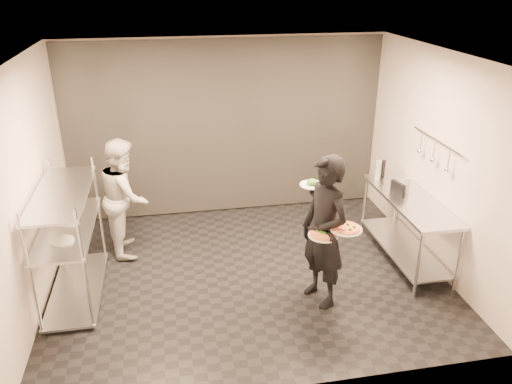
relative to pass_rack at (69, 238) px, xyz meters
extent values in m
cube|color=black|center=(2.15, 0.00, -0.77)|extent=(5.00, 4.00, 0.00)
cube|color=white|center=(2.15, 0.00, 2.03)|extent=(5.00, 4.00, 0.00)
cube|color=silver|center=(2.15, 2.00, 0.63)|extent=(5.00, 0.00, 2.80)
cube|color=silver|center=(2.15, -2.00, 0.63)|extent=(5.00, 0.00, 2.80)
cube|color=silver|center=(-0.35, 0.00, 0.63)|extent=(0.00, 4.00, 2.80)
cube|color=silver|center=(4.65, 0.00, 0.63)|extent=(0.00, 4.00, 2.80)
cube|color=white|center=(2.15, 1.97, 0.63)|extent=(4.90, 0.04, 2.74)
cylinder|color=silver|center=(-0.27, -0.77, -0.02)|extent=(0.04, 0.04, 1.50)
cylinder|color=silver|center=(-0.27, 0.77, -0.02)|extent=(0.04, 0.04, 1.50)
cylinder|color=silver|center=(0.27, -0.77, -0.02)|extent=(0.04, 0.04, 1.50)
cylinder|color=silver|center=(0.27, 0.77, -0.02)|extent=(0.04, 0.04, 1.50)
cube|color=#B7BCC2|center=(0.00, 0.00, -0.72)|extent=(0.60, 1.60, 0.03)
cube|color=#B7BCC2|center=(0.00, 0.00, 0.13)|extent=(0.60, 1.60, 0.03)
cube|color=#B7BCC2|center=(0.00, 0.00, 0.58)|extent=(0.60, 1.60, 0.03)
cylinder|color=silver|center=(0.00, -0.35, 0.16)|extent=(0.26, 0.26, 0.01)
cylinder|color=silver|center=(0.00, 0.10, 0.16)|extent=(0.26, 0.26, 0.01)
cylinder|color=silver|center=(4.07, -0.86, -0.32)|extent=(0.04, 0.04, 0.90)
cylinder|color=silver|center=(4.07, 0.86, -0.32)|extent=(0.04, 0.04, 0.90)
cylinder|color=silver|center=(4.59, -0.86, -0.32)|extent=(0.04, 0.04, 0.90)
cylinder|color=silver|center=(4.59, 0.86, -0.32)|extent=(0.04, 0.04, 0.90)
cube|color=#B7BCC2|center=(4.33, 0.00, -0.59)|extent=(0.57, 1.71, 0.03)
cube|color=#B7BCC2|center=(4.33, 0.00, 0.13)|extent=(0.60, 1.80, 0.04)
cylinder|color=silver|center=(4.59, 0.00, 0.93)|extent=(0.02, 1.20, 0.02)
cylinder|color=silver|center=(4.57, -0.35, 0.80)|extent=(0.01, 0.01, 0.22)
sphere|color=silver|center=(4.57, -0.35, 0.67)|extent=(0.07, 0.07, 0.07)
cylinder|color=silver|center=(4.57, 0.00, 0.80)|extent=(0.01, 0.01, 0.22)
sphere|color=silver|center=(4.57, 0.00, 0.67)|extent=(0.07, 0.07, 0.07)
cylinder|color=silver|center=(4.57, 0.35, 0.80)|extent=(0.01, 0.01, 0.22)
sphere|color=silver|center=(4.57, 0.35, 0.67)|extent=(0.07, 0.07, 0.07)
imported|color=black|center=(2.93, -0.69, 0.15)|extent=(0.66, 0.79, 1.84)
imported|color=beige|center=(0.60, 0.96, 0.06)|extent=(0.68, 0.84, 1.65)
cylinder|color=silver|center=(2.84, -0.90, 0.24)|extent=(0.33, 0.33, 0.01)
cylinder|color=#C17B45|center=(2.84, -0.90, 0.25)|extent=(0.29, 0.29, 0.02)
cylinder|color=red|center=(2.84, -0.90, 0.26)|extent=(0.26, 0.26, 0.01)
sphere|color=#216016|center=(2.84, -0.90, 0.27)|extent=(0.04, 0.04, 0.04)
cylinder|color=silver|center=(3.09, -0.92, 0.31)|extent=(0.36, 0.36, 0.01)
cylinder|color=#C17B45|center=(3.09, -0.92, 0.32)|extent=(0.31, 0.31, 0.02)
cylinder|color=red|center=(3.09, -0.92, 0.33)|extent=(0.28, 0.28, 0.01)
sphere|color=#216016|center=(3.09, -0.92, 0.34)|extent=(0.04, 0.04, 0.04)
cylinder|color=silver|center=(2.86, -0.35, 0.61)|extent=(0.29, 0.29, 0.01)
ellipsoid|color=#245C17|center=(2.86, -0.35, 0.64)|extent=(0.13, 0.13, 0.07)
cube|color=black|center=(4.21, 0.15, 0.24)|extent=(0.10, 0.25, 0.18)
cylinder|color=gray|center=(4.16, 0.70, 0.29)|extent=(0.08, 0.08, 0.28)
cylinder|color=gray|center=(4.34, 0.14, 0.27)|extent=(0.07, 0.07, 0.23)
cylinder|color=black|center=(4.28, 0.80, 0.27)|extent=(0.07, 0.07, 0.24)
camera|label=1|loc=(1.24, -5.49, 2.91)|focal=35.00mm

